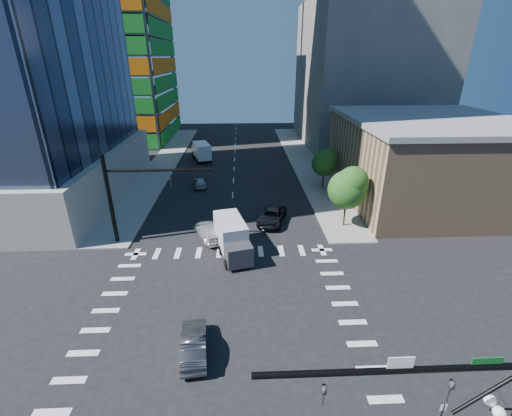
{
  "coord_description": "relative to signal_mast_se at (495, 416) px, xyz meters",
  "views": [
    {
      "loc": [
        1.3,
        -19.64,
        17.24
      ],
      "look_at": [
        2.5,
        8.0,
        5.05
      ],
      "focal_mm": 24.0,
      "sensor_mm": 36.0,
      "label": 1
    }
  ],
  "objects": [
    {
      "name": "signal_mast_nw",
      "position": [
        -20.6,
        23.0,
        0.49
      ],
      "size": [
        10.2,
        0.4,
        9.0
      ],
      "color": "black",
      "rests_on": "sidewalk_nw"
    },
    {
      "name": "sidewalk_nw",
      "position": [
        -23.1,
        51.5,
        -4.93
      ],
      "size": [
        5.0,
        60.0,
        0.15
      ],
      "primitive_type": "cube",
      "color": "gray",
      "rests_on": "ground"
    },
    {
      "name": "car_nb_far",
      "position": [
        -6.0,
        26.76,
        -4.23
      ],
      "size": [
        4.13,
        6.1,
        1.55
      ],
      "primitive_type": "imported",
      "rotation": [
        0.0,
        0.0,
        -0.3
      ],
      "color": "black",
      "rests_on": "ground"
    },
    {
      "name": "bg_building_ne",
      "position": [
        16.4,
        66.5,
        8.99
      ],
      "size": [
        24.0,
        30.0,
        28.0
      ],
      "primitive_type": "cube",
      "color": "#65605B",
      "rests_on": "ground"
    },
    {
      "name": "box_truck_near",
      "position": [
        -10.26,
        20.17,
        -3.6
      ],
      "size": [
        3.99,
        6.52,
        3.19
      ],
      "rotation": [
        0.0,
        0.0,
        0.25
      ],
      "color": "black",
      "rests_on": "ground"
    },
    {
      "name": "car_sb_mid",
      "position": [
        -15.41,
        39.06,
        -4.32
      ],
      "size": [
        2.38,
        4.26,
        1.37
      ],
      "primitive_type": "imported",
      "rotation": [
        0.0,
        0.0,
        3.34
      ],
      "color": "#A5A6AC",
      "rests_on": "ground"
    },
    {
      "name": "commercial_building",
      "position": [
        14.4,
        33.5,
        0.31
      ],
      "size": [
        20.5,
        22.5,
        10.6
      ],
      "color": "tan",
      "rests_on": "ground"
    },
    {
      "name": "sidewalk_ne",
      "position": [
        1.9,
        51.5,
        -4.93
      ],
      "size": [
        5.0,
        60.0,
        0.15
      ],
      "primitive_type": "cube",
      "color": "gray",
      "rests_on": "ground"
    },
    {
      "name": "ground",
      "position": [
        -10.6,
        11.5,
        -5.01
      ],
      "size": [
        160.0,
        160.0,
        0.0
      ],
      "primitive_type": "plane",
      "color": "black",
      "rests_on": "ground"
    },
    {
      "name": "road_markings",
      "position": [
        -10.6,
        11.5,
        -5.0
      ],
      "size": [
        20.0,
        20.0,
        0.01
      ],
      "primitive_type": "cube",
      "color": "silver",
      "rests_on": "ground"
    },
    {
      "name": "tree_south",
      "position": [
        2.03,
        25.4,
        -0.32
      ],
      "size": [
        4.16,
        4.16,
        6.82
      ],
      "color": "#382316",
      "rests_on": "sidewalk_ne"
    },
    {
      "name": "no_parking_sign",
      "position": [
        0.1,
        2.5,
        -3.63
      ],
      "size": [
        0.3,
        0.06,
        2.2
      ],
      "color": "black",
      "rests_on": "ground"
    },
    {
      "name": "car_sb_cross",
      "position": [
        -12.5,
        8.26,
        -4.27
      ],
      "size": [
        2.02,
        4.63,
        1.48
      ],
      "primitive_type": "imported",
      "rotation": [
        0.0,
        0.0,
        3.25
      ],
      "color": "#414145",
      "rests_on": "ground"
    },
    {
      "name": "tree_north",
      "position": [
        2.33,
        37.4,
        -1.02
      ],
      "size": [
        3.54,
        3.52,
        5.78
      ],
      "color": "#382316",
      "rests_on": "sidewalk_ne"
    },
    {
      "name": "box_truck_far",
      "position": [
        -16.73,
        53.68,
        -3.59
      ],
      "size": [
        4.31,
        6.61,
        3.21
      ],
      "rotation": [
        0.0,
        0.0,
        3.45
      ],
      "color": "black",
      "rests_on": "ground"
    },
    {
      "name": "signal_mast_se",
      "position": [
        0.0,
        0.0,
        0.0
      ],
      "size": [
        10.51,
        2.48,
        9.0
      ],
      "color": "black",
      "rests_on": "sidewalk_se"
    },
    {
      "name": "construction_building",
      "position": [
        -38.02,
        73.43,
        19.6
      ],
      "size": [
        25.16,
        34.5,
        70.6
      ],
      "color": "gray",
      "rests_on": "ground"
    },
    {
      "name": "car_sb_near",
      "position": [
        -12.74,
        23.52,
        -4.24
      ],
      "size": [
        3.92,
        5.74,
        1.54
      ],
      "primitive_type": "imported",
      "rotation": [
        0.0,
        0.0,
        3.51
      ],
      "color": "silver",
      "rests_on": "ground"
    }
  ]
}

